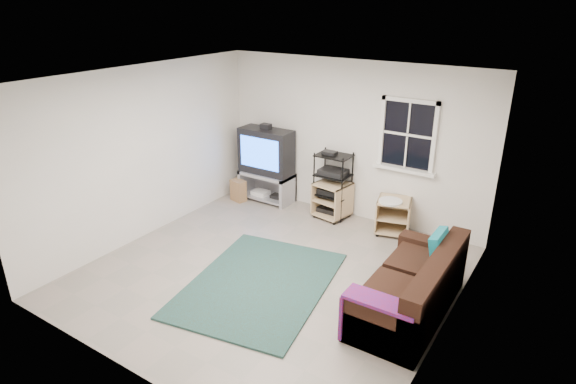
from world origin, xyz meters
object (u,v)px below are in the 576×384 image
Objects in this scene: tv_unit at (267,159)px; side_table_right at (393,213)px; av_rack at (333,189)px; sofa at (412,290)px; side_table_left at (334,198)px.

side_table_right is (2.42, 0.02, -0.46)m from tv_unit.
side_table_right is (1.10, -0.03, -0.16)m from av_rack.
sofa is at bearing -42.57° from av_rack.
tv_unit is 0.75× the size of sofa.
tv_unit reaches higher than av_rack.
tv_unit is at bearing -178.81° from side_table_left.
av_rack is at bearing 178.63° from side_table_right.
sofa reaches higher than side_table_right.
side_table_left is 1.07m from side_table_right.
av_rack reaches higher than side_table_right.
side_table_left is (0.03, -0.01, -0.16)m from av_rack.
side_table_right is 2.11m from sofa.
side_table_left is 2.78m from sofa.
tv_unit reaches higher than sofa.
tv_unit reaches higher than side_table_left.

